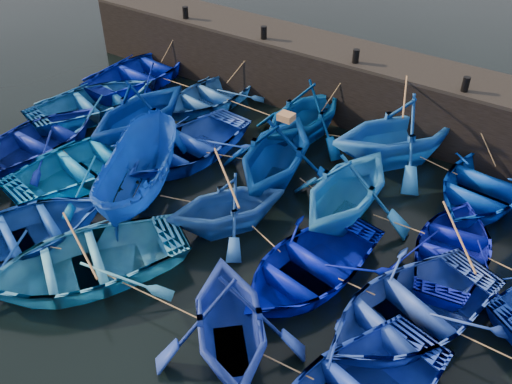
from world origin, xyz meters
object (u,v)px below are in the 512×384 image
Objects in this scene: boat_8 at (187,145)px; wooden_crate at (286,117)px; boat_0 at (143,71)px; boat_13 at (41,139)px.

boat_8 is 11.13× the size of wooden_crate.
boat_0 reaches higher than boat_8.
boat_13 is 9.16m from wooden_crate.
wooden_crate is at bearing -157.92° from boat_13.
boat_8 is at bearing -148.84° from boat_13.
boat_0 is 9.89m from wooden_crate.
boat_0 is at bearing -80.71° from boat_13.
boat_8 is 4.32m from wooden_crate.
boat_8 is at bearing 151.63° from boat_0.
boat_0 is at bearing 153.21° from boat_8.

